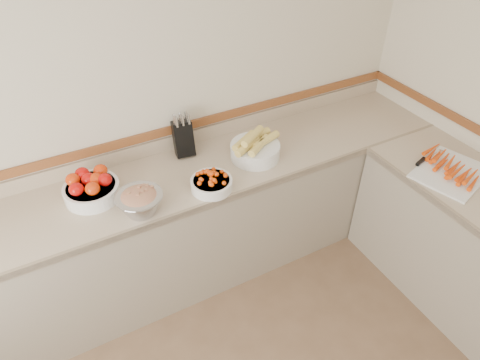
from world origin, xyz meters
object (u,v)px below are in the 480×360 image
corn_bowl (255,148)px  tomato_bowl (91,188)px  cherry_tomato_bowl (211,182)px  cutting_board (450,170)px  knife_block (183,138)px  rhubarb_bowl (140,201)px

corn_bowl → tomato_bowl: bearing=174.5°
tomato_bowl → cherry_tomato_bowl: (0.66, -0.27, -0.02)m
corn_bowl → cutting_board: bearing=-35.9°
knife_block → corn_bowl: (0.40, -0.27, -0.05)m
tomato_bowl → cutting_board: (2.07, -0.84, -0.05)m
cherry_tomato_bowl → rhubarb_bowl: 0.45m
knife_block → corn_bowl: bearing=-33.8°
rhubarb_bowl → tomato_bowl: bearing=128.8°
knife_block → cutting_board: size_ratio=0.55×
knife_block → cutting_board: bearing=-35.3°
cherry_tomato_bowl → corn_bowl: (0.40, 0.16, 0.02)m
rhubarb_bowl → cutting_board: bearing=-17.2°
rhubarb_bowl → cutting_board: 1.95m
cherry_tomato_bowl → cutting_board: 1.53m
cherry_tomato_bowl → corn_bowl: size_ratio=0.70×
cherry_tomato_bowl → cutting_board: (1.42, -0.57, -0.03)m
knife_block → corn_bowl: size_ratio=0.84×
cherry_tomato_bowl → knife_block: bearing=90.2°
corn_bowl → cutting_board: (1.02, -0.74, -0.05)m
knife_block → cutting_board: 1.74m
knife_block → rhubarb_bowl: size_ratio=1.14×
knife_block → tomato_bowl: knife_block is taller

